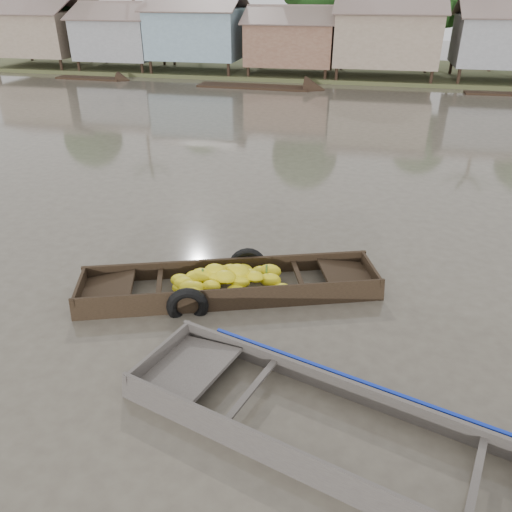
# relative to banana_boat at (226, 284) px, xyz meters

# --- Properties ---
(ground) EXTENTS (120.00, 120.00, 0.00)m
(ground) POSITION_rel_banana_boat_xyz_m (0.72, -1.29, -0.19)
(ground) COLOR #4E463B
(ground) RESTS_ON ground
(riverbank) EXTENTS (120.00, 12.47, 10.22)m
(riverbank) POSITION_rel_banana_boat_xyz_m (3.75, 30.57, 2.88)
(riverbank) COLOR #384723
(riverbank) RESTS_ON ground
(banana_boat) EXTENTS (6.28, 3.40, 0.87)m
(banana_boat) POSITION_rel_banana_boat_xyz_m (0.00, 0.00, 0.00)
(banana_boat) COLOR black
(banana_boat) RESTS_ON ground
(viewer_boat) EXTENTS (7.01, 3.71, 0.55)m
(viewer_boat) POSITION_rel_banana_boat_xyz_m (2.76, -3.43, -0.14)
(viewer_boat) COLOR #453F3B
(viewer_boat) RESTS_ON ground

